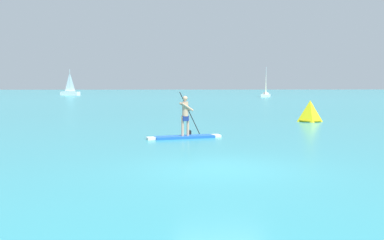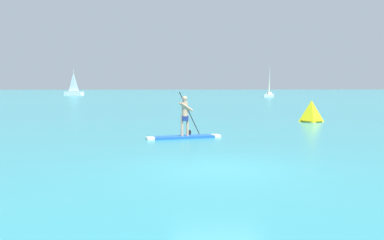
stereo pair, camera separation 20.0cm
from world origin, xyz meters
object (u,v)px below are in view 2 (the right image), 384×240
(paddleboarder_mid_center, at_px, (185,129))
(race_marker_buoy, at_px, (311,112))
(sailboat_left_horizon, at_px, (74,92))
(sailboat_right_horizon, at_px, (269,93))

(paddleboarder_mid_center, bearing_deg, race_marker_buoy, 28.57)
(race_marker_buoy, bearing_deg, paddleboarder_mid_center, -136.02)
(paddleboarder_mid_center, xyz_separation_m, sailboat_left_horizon, (-21.91, 80.04, 0.45))
(paddleboarder_mid_center, distance_m, race_marker_buoy, 11.32)
(sailboat_left_horizon, bearing_deg, sailboat_right_horizon, -171.80)
(sailboat_right_horizon, bearing_deg, race_marker_buoy, -171.58)
(sailboat_left_horizon, height_order, sailboat_right_horizon, sailboat_left_horizon)
(paddleboarder_mid_center, distance_m, sailboat_left_horizon, 82.99)
(paddleboarder_mid_center, height_order, race_marker_buoy, paddleboarder_mid_center)
(paddleboarder_mid_center, bearing_deg, sailboat_right_horizon, 58.20)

